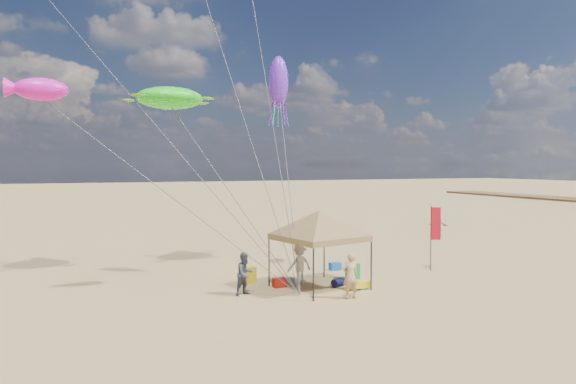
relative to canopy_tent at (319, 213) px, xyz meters
name	(u,v)px	position (x,y,z in m)	size (l,w,h in m)	color
ground	(317,298)	(-0.80, -1.49, -3.16)	(280.00, 280.00, 0.00)	tan
canopy_tent	(319,213)	(0.00, 0.00, 0.00)	(6.00, 6.00, 3.80)	black
feather_flag	(434,228)	(6.73, 1.08, -1.04)	(0.45, 0.22, 3.19)	black
cooler_red	(279,283)	(-1.50, 0.79, -2.97)	(0.54, 0.38, 0.38)	#A2170D
cooler_blue	(335,266)	(2.35, 3.08, -2.97)	(0.54, 0.38, 0.38)	blue
bag_navy	(339,282)	(0.88, -0.09, -2.98)	(0.36, 0.36, 0.60)	#0D0F3A
bag_orange	(248,271)	(-1.93, 3.77, -2.98)	(0.36, 0.36, 0.60)	#FFA30E
chair_green	(353,271)	(2.25, 1.15, -2.81)	(0.50, 0.50, 0.70)	#1A9134
chair_yellow	(249,275)	(-2.42, 2.04, -2.81)	(0.50, 0.50, 0.70)	yellow
crate_grey	(363,286)	(1.61, -0.88, -3.02)	(0.34, 0.30, 0.28)	gray
beach_cart	(358,285)	(1.39, -0.82, -2.96)	(0.90, 0.50, 0.24)	yellow
person_near_a	(350,276)	(0.35, -2.03, -2.26)	(0.66, 0.43, 1.80)	tan
person_near_b	(245,274)	(-3.24, 0.06, -2.31)	(0.83, 0.65, 1.71)	#3C4152
person_near_c	(299,264)	(-0.47, 1.01, -2.30)	(1.12, 0.64, 1.74)	silver
person_far_c	(438,226)	(14.97, 11.19, -2.40)	(1.43, 0.45, 1.54)	tan
turtle_kite	(170,98)	(-5.09, 6.19, 5.26)	(3.21, 2.57, 1.07)	#26EE20
fish_kite	(41,89)	(-10.51, 1.16, 4.73)	(1.84, 0.92, 0.82)	#FF14C7
squid_kite	(279,82)	(-0.78, 2.71, 5.78)	(0.90, 0.90, 2.33)	#6F28DA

